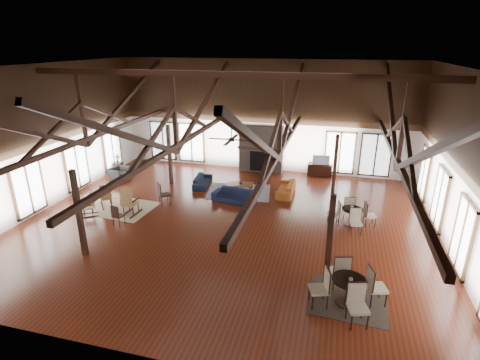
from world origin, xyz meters
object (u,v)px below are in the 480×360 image
(cafe_table_near, at_px, (348,287))
(armchair, at_px, (119,174))
(coffee_table, at_px, (240,185))
(tv_console, at_px, (320,170))
(sofa_navy_front, at_px, (234,196))
(sofa_navy_left, at_px, (203,181))
(cafe_table_far, at_px, (352,214))
(sofa_orange, at_px, (286,188))

(cafe_table_near, bearing_deg, armchair, 147.64)
(coffee_table, height_order, tv_console, tv_console)
(sofa_navy_front, xyz_separation_m, sofa_navy_left, (-2.08, 1.53, -0.03))
(coffee_table, xyz_separation_m, cafe_table_far, (5.08, -2.12, 0.07))
(tv_console, bearing_deg, cafe_table_far, -74.67)
(cafe_table_near, distance_m, tv_console, 10.73)
(sofa_orange, xyz_separation_m, cafe_table_far, (2.97, -2.60, 0.21))
(sofa_navy_left, height_order, cafe_table_near, cafe_table_near)
(armchair, height_order, cafe_table_far, cafe_table_far)
(cafe_table_far, relative_size, tv_console, 1.48)
(sofa_orange, bearing_deg, armchair, -88.11)
(cafe_table_near, distance_m, cafe_table_far, 4.95)
(sofa_navy_left, bearing_deg, cafe_table_near, -144.30)
(cafe_table_far, bearing_deg, armchair, 168.62)
(sofa_orange, xyz_separation_m, cafe_table_near, (2.77, -7.55, 0.28))
(sofa_navy_front, distance_m, sofa_navy_left, 2.58)
(armchair, xyz_separation_m, cafe_table_near, (11.53, -7.31, 0.24))
(sofa_orange, relative_size, cafe_table_far, 0.99)
(tv_console, bearing_deg, cafe_table_near, -82.67)
(sofa_orange, height_order, tv_console, tv_console)
(sofa_navy_left, relative_size, tv_console, 1.34)
(sofa_orange, relative_size, armchair, 1.92)
(sofa_navy_left, bearing_deg, sofa_navy_front, -133.36)
(sofa_navy_front, bearing_deg, tv_console, 61.49)
(sofa_navy_left, relative_size, armchair, 1.76)
(sofa_navy_left, xyz_separation_m, cafe_table_far, (7.17, -2.61, 0.23))
(sofa_orange, relative_size, cafe_table_near, 0.87)
(sofa_navy_front, xyz_separation_m, sofa_orange, (2.12, 1.52, -0.01))
(sofa_navy_front, height_order, sofa_orange, sofa_navy_front)
(sofa_navy_front, relative_size, tv_console, 1.53)
(sofa_navy_left, distance_m, coffee_table, 2.15)
(sofa_navy_left, bearing_deg, sofa_orange, -97.09)
(armchair, relative_size, cafe_table_near, 0.45)
(sofa_navy_left, height_order, sofa_orange, sofa_orange)
(sofa_navy_left, relative_size, coffee_table, 1.29)
(cafe_table_near, bearing_deg, sofa_navy_front, 129.10)
(cafe_table_near, bearing_deg, cafe_table_far, 87.77)
(sofa_orange, height_order, cafe_table_far, cafe_table_far)
(cafe_table_far, bearing_deg, sofa_navy_left, 160.03)
(armchair, bearing_deg, tv_console, -60.74)
(sofa_navy_left, distance_m, cafe_table_near, 10.29)
(tv_console, bearing_deg, sofa_navy_left, -151.18)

